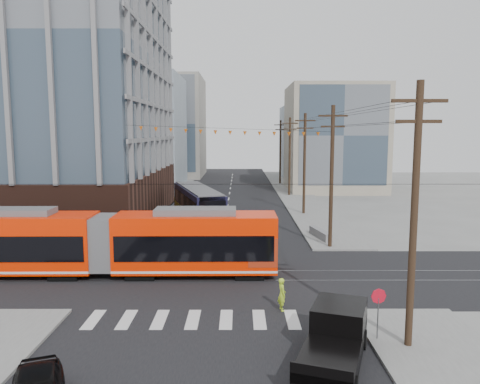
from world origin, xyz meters
name	(u,v)px	position (x,y,z in m)	size (l,w,h in m)	color
ground	(213,298)	(0.00, 0.00, 0.00)	(160.00, 160.00, 0.00)	slate
office_building	(4,78)	(-22.00, 23.00, 14.30)	(30.00, 25.00, 28.60)	#381E16
bg_bldg_nw_near	(126,132)	(-17.00, 52.00, 9.00)	(18.00, 16.00, 18.00)	#8C99A5
bg_bldg_ne_near	(334,138)	(16.00, 48.00, 8.00)	(14.00, 14.00, 16.00)	gray
bg_bldg_nw_far	(164,127)	(-14.00, 72.00, 10.00)	(16.00, 18.00, 20.00)	gray
bg_bldg_ne_far	(323,142)	(18.00, 68.00, 7.00)	(16.00, 16.00, 14.00)	#8C99A5
utility_pole_near	(414,219)	(8.50, -6.00, 5.50)	(0.30, 0.30, 11.00)	black
utility_pole_far	(280,152)	(8.50, 56.00, 5.50)	(0.30, 0.30, 11.00)	black
streetcar	(105,243)	(-6.96, 4.05, 2.06)	(21.39, 3.01, 4.12)	#FA2300
city_bus	(198,205)	(-2.70, 21.43, 1.81)	(2.77, 12.77, 3.62)	black
pickup_truck	(334,343)	(5.04, -7.60, 0.98)	(2.07, 5.78, 1.96)	black
parked_car_silver	(145,237)	(-6.08, 11.90, 0.67)	(1.42, 4.09, 1.35)	#AAADBC
parked_car_white	(168,221)	(-5.20, 18.20, 0.73)	(2.04, 5.01, 1.45)	silver
parked_car_grey	(170,213)	(-5.68, 23.05, 0.71)	(2.34, 5.08, 1.41)	#444852
pedestrian	(282,294)	(3.59, -1.81, 0.84)	(0.61, 0.40, 1.68)	#B5DD2C
stop_sign	(378,317)	(7.38, -5.40, 1.11)	(0.67, 0.67, 2.22)	red
jersey_barrier	(320,234)	(8.30, 14.11, 0.39)	(0.89, 3.93, 0.79)	gray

